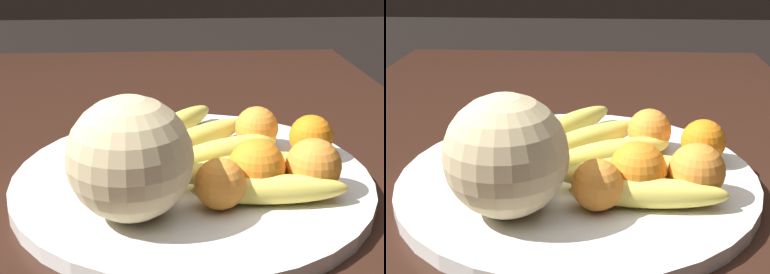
% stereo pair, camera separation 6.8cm
% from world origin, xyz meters
% --- Properties ---
extents(kitchen_table, '(1.67, 0.93, 0.75)m').
position_xyz_m(kitchen_table, '(0.00, 0.00, 0.67)').
color(kitchen_table, black).
rests_on(kitchen_table, ground_plane).
extents(fruit_bowl, '(0.46, 0.46, 0.02)m').
position_xyz_m(fruit_bowl, '(-0.03, 0.03, 0.77)').
color(fruit_bowl, white).
rests_on(fruit_bowl, kitchen_table).
extents(melon, '(0.14, 0.14, 0.14)m').
position_xyz_m(melon, '(0.07, -0.04, 0.84)').
color(melon, '#C6B284').
rests_on(melon, fruit_bowl).
extents(banana_bunch, '(0.32, 0.27, 0.04)m').
position_xyz_m(banana_bunch, '(-0.05, 0.06, 0.79)').
color(banana_bunch, brown).
rests_on(banana_bunch, fruit_bowl).
extents(orange_front_left, '(0.07, 0.07, 0.07)m').
position_xyz_m(orange_front_left, '(0.03, 0.17, 0.81)').
color(orange_front_left, orange).
rests_on(orange_front_left, fruit_bowl).
extents(orange_front_right, '(0.06, 0.06, 0.06)m').
position_xyz_m(orange_front_right, '(0.06, 0.06, 0.80)').
color(orange_front_right, orange).
rests_on(orange_front_right, fruit_bowl).
extents(orange_mid_center, '(0.06, 0.06, 0.06)m').
position_xyz_m(orange_mid_center, '(-0.07, 0.20, 0.80)').
color(orange_mid_center, orange).
rests_on(orange_mid_center, fruit_bowl).
extents(orange_back_left, '(0.07, 0.07, 0.07)m').
position_xyz_m(orange_back_left, '(0.03, 0.10, 0.81)').
color(orange_back_left, orange).
rests_on(orange_back_left, fruit_bowl).
extents(orange_back_right, '(0.06, 0.06, 0.06)m').
position_xyz_m(orange_back_right, '(-0.11, 0.13, 0.81)').
color(orange_back_right, orange).
rests_on(orange_back_right, fruit_bowl).
extents(produce_tag, '(0.09, 0.06, 0.00)m').
position_xyz_m(produce_tag, '(-0.01, 0.10, 0.78)').
color(produce_tag, white).
rests_on(produce_tag, fruit_bowl).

